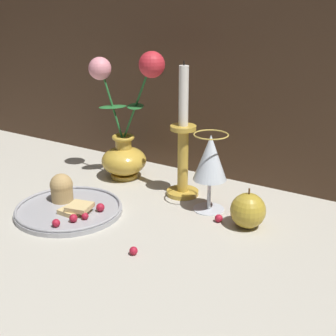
% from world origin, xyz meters
% --- Properties ---
extents(ground_plane, '(2.40, 2.40, 0.00)m').
position_xyz_m(ground_plane, '(0.00, 0.00, 0.00)').
color(ground_plane, '#B7B2A3').
rests_on(ground_plane, ground).
extents(vase, '(0.20, 0.11, 0.32)m').
position_xyz_m(vase, '(-0.14, 0.17, 0.11)').
color(vase, gold).
rests_on(vase, ground_plane).
extents(plate_with_pastries, '(0.23, 0.23, 0.07)m').
position_xyz_m(plate_with_pastries, '(-0.12, -0.06, 0.01)').
color(plate_with_pastries, '#A3A3A8').
rests_on(plate_with_pastries, ground_plane).
extents(wine_glass, '(0.07, 0.07, 0.17)m').
position_xyz_m(wine_glass, '(0.13, 0.11, 0.11)').
color(wine_glass, silver).
rests_on(wine_glass, ground_plane).
extents(candlestick, '(0.07, 0.07, 0.31)m').
position_xyz_m(candlestick, '(0.04, 0.15, 0.11)').
color(candlestick, gold).
rests_on(candlestick, ground_plane).
extents(apple_beside_vase, '(0.07, 0.07, 0.08)m').
position_xyz_m(apple_beside_vase, '(0.23, 0.08, 0.04)').
color(apple_beside_vase, '#B2932D').
rests_on(apple_beside_vase, ground_plane).
extents(berry_near_plate, '(0.02, 0.02, 0.02)m').
position_xyz_m(berry_near_plate, '(0.10, -0.13, 0.01)').
color(berry_near_plate, '#AD192D').
rests_on(berry_near_plate, ground_plane).
extents(berry_front_center, '(0.02, 0.02, 0.02)m').
position_xyz_m(berry_front_center, '(0.17, 0.07, 0.01)').
color(berry_front_center, '#AD192D').
rests_on(berry_front_center, ground_plane).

